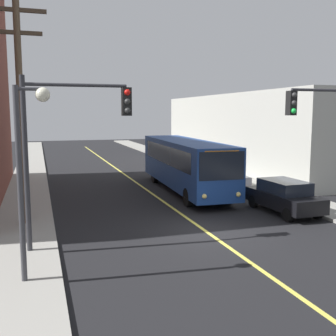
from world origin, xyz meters
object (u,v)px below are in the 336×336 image
Objects in this scene: parked_car_white at (224,176)px; utility_pole_near at (20,101)px; fire_hydrant at (282,188)px; traffic_signal_right_corner at (330,127)px; city_bus at (185,163)px; street_lamp_left at (27,155)px; parked_car_black at (284,196)px; traffic_signal_left_corner at (71,130)px.

utility_pole_near is at bearing -155.46° from parked_car_white.
fire_hydrant is at bearing 7.36° from utility_pole_near.
parked_car_white is 9.95m from traffic_signal_right_corner.
street_lamp_left is (-9.03, -12.06, 1.92)m from city_bus.
traffic_signal_right_corner is (3.21, -9.29, 2.49)m from city_bus.
street_lamp_left is at bearing -134.12° from parked_car_white.
utility_pole_near is at bearing 92.96° from street_lamp_left.
parked_car_black is 13.18m from street_lamp_left.
traffic_signal_right_corner is at bearing -86.75° from parked_car_white.
parked_car_black is 11.19m from traffic_signal_left_corner.
utility_pole_near reaches higher than city_bus.
traffic_signal_left_corner is 1.09× the size of street_lamp_left.
parked_car_white is 0.74× the size of traffic_signal_right_corner.
utility_pole_near is at bearing 173.70° from parked_car_black.
city_bus is at bearing 109.06° from traffic_signal_right_corner.
street_lamp_left is (-11.71, -12.07, 2.90)m from parked_car_white.
fire_hydrant is (4.65, -3.67, -1.23)m from city_bus.
fire_hydrant is at bearing 75.64° from traffic_signal_right_corner.
parked_car_black is at bearing -6.30° from utility_pole_near.
parked_car_white is 14.01m from utility_pole_near.
city_bus is 11.43m from utility_pole_near.
parked_car_white is 0.74× the size of traffic_signal_left_corner.
city_bus is 14.57× the size of fire_hydrant.
parked_car_black is at bearing -121.66° from fire_hydrant.
street_lamp_left is at bearing -155.94° from parked_car_black.
parked_car_black is at bearing 13.94° from traffic_signal_left_corner.
street_lamp_left is at bearing -167.29° from traffic_signal_right_corner.
city_bus is at bearing 111.70° from parked_car_black.
city_bus is 12.33m from traffic_signal_left_corner.
traffic_signal_right_corner is at bearing -78.62° from parked_car_black.
utility_pole_near is (-12.05, -5.50, 4.56)m from parked_car_white.
street_lamp_left is at bearing -148.49° from fire_hydrant.
city_bus is at bearing 141.70° from fire_hydrant.
street_lamp_left is at bearing -117.87° from traffic_signal_left_corner.
traffic_signal_right_corner is (10.82, 0.08, 0.00)m from traffic_signal_left_corner.
parked_car_white is (2.68, 0.02, -0.98)m from city_bus.
street_lamp_left is 16.35m from fire_hydrant.
traffic_signal_left_corner is at bearing -137.60° from parked_car_white.
traffic_signal_right_corner reaches higher than city_bus.
traffic_signal_left_corner is (-7.61, -9.38, 2.49)m from city_bus.
traffic_signal_left_corner is at bearing 62.13° from street_lamp_left.
fire_hydrant is at bearing 24.95° from traffic_signal_left_corner.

